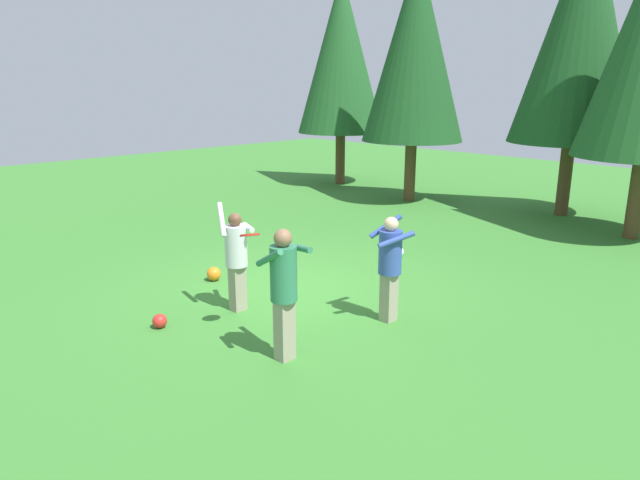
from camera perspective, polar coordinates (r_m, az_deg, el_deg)
ground_plane at (r=9.94m, az=-3.06°, el=-4.89°), size 40.00×40.00×0.00m
person_thrower at (r=8.84m, az=-8.34°, el=-1.34°), size 0.62×0.63×1.72m
person_catcher at (r=7.15m, az=-3.64°, el=-4.36°), size 0.66×0.57×1.73m
person_bystander at (r=8.41m, az=6.99°, el=-2.02°), size 0.68×0.70×1.59m
frisbee at (r=7.71m, az=-7.01°, el=0.50°), size 0.36×0.36×0.10m
ball_white at (r=11.82m, az=7.86°, el=-1.17°), size 0.21×0.21×0.21m
ball_orange at (r=10.47m, az=-10.54°, el=-3.33°), size 0.25×0.25×0.25m
ball_red at (r=8.69m, az=-15.69°, el=-7.77°), size 0.21×0.21×0.21m
tree_left at (r=17.31m, az=9.46°, el=18.31°), size 2.94×2.94×7.02m
tree_center at (r=16.52m, az=24.64°, el=18.57°), size 3.18×3.18×7.59m
tree_far_left at (r=20.20m, az=2.13°, el=18.00°), size 2.93×2.93×7.00m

